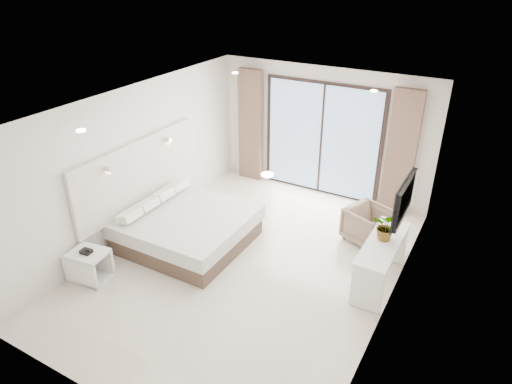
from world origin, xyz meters
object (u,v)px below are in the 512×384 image
Objects in this scene: nightstand at (90,266)px; armchair at (368,223)px; console_desk at (382,253)px; bed at (187,228)px.

nightstand is 4.74m from armchair.
armchair is at bearing 115.70° from console_desk.
armchair is at bearing 35.89° from nightstand.
nightstand is (-0.68, -1.60, -0.05)m from bed.
bed is at bearing 59.78° from nightstand.
console_desk is at bearing 20.98° from nightstand.
bed is 2.90× the size of armchair.
console_desk is at bearing -132.61° from armchair.
nightstand is 4.54m from console_desk.
armchair is (-0.53, 1.10, -0.20)m from console_desk.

